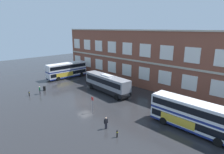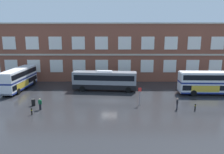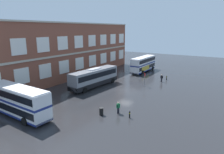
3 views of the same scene
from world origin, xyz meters
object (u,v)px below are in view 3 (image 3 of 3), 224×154
Objects in this scene: double_decker_middle at (143,64)px; second_passenger at (162,78)px; safety_bollard_west at (130,115)px; touring_coach at (94,78)px; bus_stand_flag at (145,79)px; safety_bollard_east at (167,78)px; double_decker_near at (18,101)px; waiting_passenger at (118,107)px; station_litter_bin at (101,111)px.

second_passenger is at bearing -136.04° from double_decker_middle.
touring_coach is at bearing 53.69° from safety_bollard_west.
safety_bollard_west is (-15.00, -4.16, -1.14)m from bus_stand_flag.
bus_stand_flag is at bearing 15.52° from safety_bollard_west.
touring_coach reaches higher than bus_stand_flag.
safety_bollard_east is at bearing -39.06° from touring_coach.
safety_bollard_west and safety_bollard_east have the same top height.
touring_coach is at bearing -1.90° from double_decker_near.
double_decker_near is at bearing 178.10° from touring_coach.
safety_bollard_west is (7.18, -13.22, -1.66)m from double_decker_near.
bus_stand_flag is at bearing 8.42° from waiting_passenger.
double_decker_near is 13.63m from waiting_passenger.
double_decker_near is at bearing 174.98° from double_decker_middle.
touring_coach is 12.82× the size of safety_bollard_west.
double_decker_near is at bearing 157.79° from bus_stand_flag.
bus_stand_flag is at bearing -155.94° from double_decker_middle.
bus_stand_flag is at bearing -22.21° from double_decker_near.
touring_coach is 12.82× the size of safety_bollard_east.
station_litter_bin is at bearing 176.00° from second_passenger.
double_decker_middle is 10.73× the size of station_litter_bin.
waiting_passenger is at bearing 179.60° from safety_bollard_east.
double_decker_middle is at bearing 19.65° from safety_bollard_west.
waiting_passenger is 0.63× the size of bus_stand_flag.
bus_stand_flag is 8.06m from safety_bollard_east.
second_passenger is (10.86, -10.41, -0.98)m from touring_coach.
station_litter_bin is 23.85m from safety_bollard_east.
waiting_passenger is 14.69m from bus_stand_flag.
station_litter_bin is 1.08× the size of safety_bollard_west.
bus_stand_flag is (-5.17, 1.90, 0.70)m from second_passenger.
waiting_passenger is 2.41m from station_litter_bin.
double_decker_near reaches higher than safety_bollard_east.
second_passenger is (-8.13, -7.84, -1.22)m from double_decker_middle.
bus_stand_flag reaches higher than safety_bollard_west.
double_decker_middle is at bearing 43.96° from second_passenger.
safety_bollard_west is 22.71m from safety_bollard_east.
double_decker_near is 11.68× the size of safety_bollard_east.
touring_coach is 15.08m from second_passenger.
waiting_passenger is at bearing -171.58° from bus_stand_flag.
second_passenger is 1.65× the size of station_litter_bin.
double_decker_middle is 11.63× the size of safety_bollard_east.
safety_bollard_west is at bearing -61.48° from double_decker_near.
bus_stand_flag is at bearing 1.46° from station_litter_bin.
waiting_passenger is (7.67, -11.21, -1.22)m from double_decker_near.
waiting_passenger is (-27.82, -8.09, -1.22)m from double_decker_middle.
station_litter_bin is (-29.44, -6.35, -1.63)m from double_decker_middle.
second_passenger reaches higher than station_litter_bin.
bus_stand_flag is (5.69, -8.51, -0.27)m from touring_coach.
station_litter_bin is 1.08× the size of safety_bollard_east.
double_decker_near is 6.53× the size of waiting_passenger.
bus_stand_flag reaches higher than safety_bollard_east.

